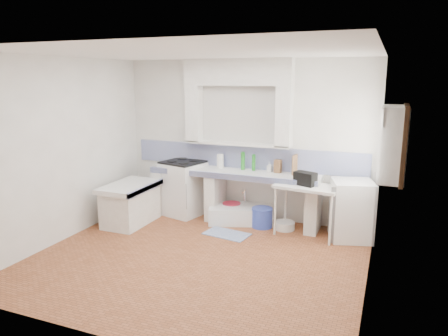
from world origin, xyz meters
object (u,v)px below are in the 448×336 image
at_px(fridge, 351,210).
at_px(side_table, 307,211).
at_px(sink, 241,214).
at_px(stove, 183,189).

bearing_deg(fridge, side_table, 173.24).
distance_m(sink, side_table, 1.24).
height_order(side_table, fridge, fridge).
bearing_deg(side_table, sink, 177.29).
distance_m(stove, side_table, 2.34).
bearing_deg(side_table, stove, -178.29).
height_order(sink, side_table, side_table).
xyz_separation_m(stove, fridge, (3.00, -0.13, -0.02)).
relative_size(side_table, fridge, 1.07).
bearing_deg(stove, sink, 13.01).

